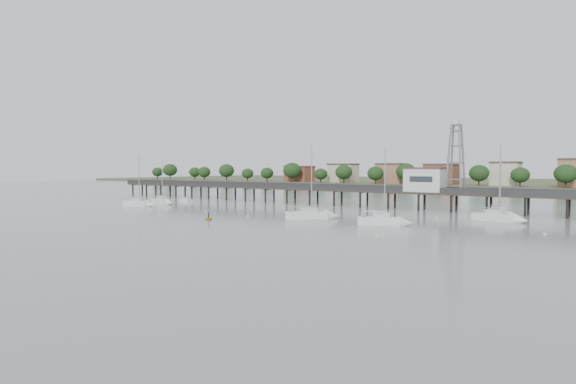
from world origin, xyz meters
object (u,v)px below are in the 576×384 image
at_px(lattice_tower, 456,159).
at_px(yellow_dinghy, 209,220).
at_px(sailboat_f, 502,215).
at_px(sailboat_b, 164,202).
at_px(white_tender, 186,201).
at_px(sailboat_c, 317,215).
at_px(sailboat_a, 142,204).
at_px(sailboat_d, 390,221).
at_px(sailboat_e, 504,218).
at_px(pier, 326,190).

height_order(lattice_tower, yellow_dinghy, lattice_tower).
xyz_separation_m(lattice_tower, sailboat_f, (10.86, -8.37, -10.45)).
bearing_deg(sailboat_b, white_tender, 100.28).
relative_size(sailboat_c, white_tender, 3.85).
xyz_separation_m(sailboat_a, sailboat_d, (63.25, -1.12, -0.00)).
bearing_deg(sailboat_b, sailboat_c, -1.38).
height_order(lattice_tower, sailboat_d, lattice_tower).
bearing_deg(yellow_dinghy, sailboat_e, -3.63).
distance_m(sailboat_e, sailboat_f, 5.86).
xyz_separation_m(sailboat_c, sailboat_d, (14.80, -1.87, 0.01)).
distance_m(sailboat_f, yellow_dinghy, 53.36).
relative_size(sailboat_c, sailboat_d, 1.13).
height_order(sailboat_d, sailboat_f, sailboat_d).
xyz_separation_m(sailboat_b, yellow_dinghy, (34.16, -19.01, -0.65)).
xyz_separation_m(sailboat_f, white_tender, (-76.96, -5.75, -0.21)).
height_order(sailboat_a, sailboat_f, sailboat_a).
bearing_deg(sailboat_d, pier, 114.08).
relative_size(lattice_tower, sailboat_d, 1.18).
bearing_deg(white_tender, sailboat_c, -7.47).
bearing_deg(lattice_tower, sailboat_f, -37.62).
distance_m(pier, sailboat_b, 40.63).
distance_m(sailboat_c, sailboat_a, 48.46).
bearing_deg(lattice_tower, white_tender, -167.94).
xyz_separation_m(sailboat_a, white_tender, (-1.18, 14.99, -0.20)).
bearing_deg(sailboat_c, lattice_tower, 21.13).
bearing_deg(sailboat_a, lattice_tower, 11.83).
distance_m(sailboat_e, sailboat_a, 78.74).
xyz_separation_m(pier, sailboat_a, (-33.42, -29.11, -3.15)).
height_order(sailboat_f, yellow_dinghy, sailboat_f).
distance_m(sailboat_c, sailboat_f, 33.86).
bearing_deg(white_tender, pier, 30.73).
xyz_separation_m(lattice_tower, sailboat_a, (-64.92, -29.11, -10.46)).
bearing_deg(sailboat_c, sailboat_b, 133.91).
xyz_separation_m(sailboat_e, sailboat_f, (-1.50, 5.66, 0.01)).
bearing_deg(sailboat_f, yellow_dinghy, -99.83).
height_order(pier, sailboat_a, sailboat_a).
relative_size(sailboat_e, yellow_dinghy, 5.64).
distance_m(sailboat_e, sailboat_c, 32.20).
relative_size(lattice_tower, sailboat_c, 1.05).
height_order(pier, lattice_tower, lattice_tower).
height_order(lattice_tower, white_tender, lattice_tower).
bearing_deg(sailboat_b, lattice_tower, 24.57).
relative_size(sailboat_b, sailboat_a, 0.91).
bearing_deg(sailboat_d, white_tender, 145.43).
distance_m(lattice_tower, sailboat_c, 34.42).
bearing_deg(sailboat_e, yellow_dinghy, -136.47).
bearing_deg(sailboat_b, sailboat_e, 11.85).
bearing_deg(sailboat_d, sailboat_b, 152.11).
xyz_separation_m(sailboat_e, sailboat_b, (-77.88, -7.96, 0.01)).
relative_size(white_tender, yellow_dinghy, 1.55).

